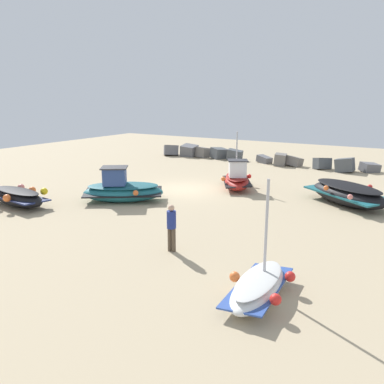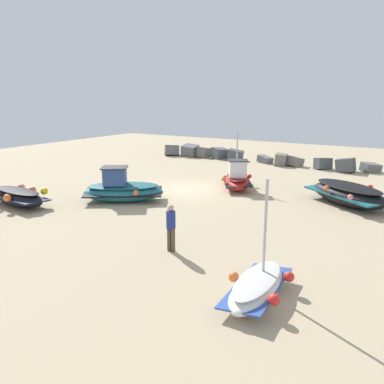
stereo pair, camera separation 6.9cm
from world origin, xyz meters
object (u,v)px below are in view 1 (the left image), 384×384
fishing_boat_0 (347,194)px  fishing_boat_3 (258,286)px  fishing_boat_1 (18,197)px  person_walking (171,225)px  fishing_boat_2 (122,190)px  fishing_boat_4 (237,179)px

fishing_boat_0 → fishing_boat_3: 10.99m
fishing_boat_1 → person_walking: bearing=0.5°
fishing_boat_1 → fishing_boat_2: bearing=47.3°
fishing_boat_0 → fishing_boat_2: bearing=63.2°
fishing_boat_1 → person_walking: person_walking is taller
fishing_boat_2 → person_walking: size_ratio=2.59×
fishing_boat_2 → fishing_boat_4: (3.84, 5.60, -0.03)m
fishing_boat_4 → fishing_boat_3: bearing=-2.4°
fishing_boat_3 → fishing_boat_1: bearing=-103.3°
fishing_boat_4 → person_walking: 10.08m
fishing_boat_0 → fishing_boat_1: bearing=67.5°
fishing_boat_0 → fishing_boat_3: (-0.31, -10.98, -0.23)m
fishing_boat_0 → fishing_boat_1: 16.28m
fishing_boat_0 → fishing_boat_1: size_ratio=1.23×
fishing_boat_1 → fishing_boat_0: bearing=37.7°
fishing_boat_2 → person_walking: 7.30m
fishing_boat_3 → fishing_boat_4: (-5.87, 11.32, 0.22)m
fishing_boat_0 → fishing_boat_4: 6.19m
fishing_boat_0 → fishing_boat_4: size_ratio=1.28×
person_walking → fishing_boat_0: bearing=150.9°
fishing_boat_4 → person_walking: size_ratio=2.20×
fishing_boat_3 → fishing_boat_0: bearing=175.1°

